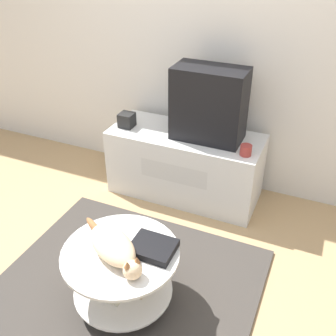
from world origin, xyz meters
TOP-DOWN VIEW (x-y plane):
  - ground_plane at (0.00, 0.00)m, footprint 12.00×12.00m
  - wall_back at (0.00, 1.56)m, footprint 8.00×0.05m
  - rug at (0.00, 0.00)m, footprint 1.61×1.57m
  - tv_stand at (-0.05, 1.23)m, footprint 1.23×0.51m
  - tv at (0.12, 1.23)m, footprint 0.54×0.29m
  - speaker at (-0.54, 1.16)m, footprint 0.12×0.12m
  - mug at (0.46, 1.09)m, footprint 0.08×0.08m
  - coffee_table at (0.05, -0.01)m, footprint 0.67×0.67m
  - dvd_box at (0.21, 0.07)m, footprint 0.25×0.20m
  - cat at (0.03, -0.04)m, footprint 0.53×0.37m

SIDE VIEW (x-z plane):
  - ground_plane at x=0.00m, z-range 0.00..0.00m
  - rug at x=0.00m, z-range 0.00..0.02m
  - coffee_table at x=0.05m, z-range 0.07..0.47m
  - tv_stand at x=-0.05m, z-range 0.00..0.56m
  - dvd_box at x=0.21m, z-range 0.42..0.47m
  - cat at x=0.03m, z-range 0.42..0.55m
  - mug at x=0.46m, z-range 0.56..0.64m
  - speaker at x=-0.54m, z-range 0.56..0.68m
  - tv at x=0.12m, z-range 0.56..1.12m
  - wall_back at x=0.00m, z-range 0.00..2.60m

